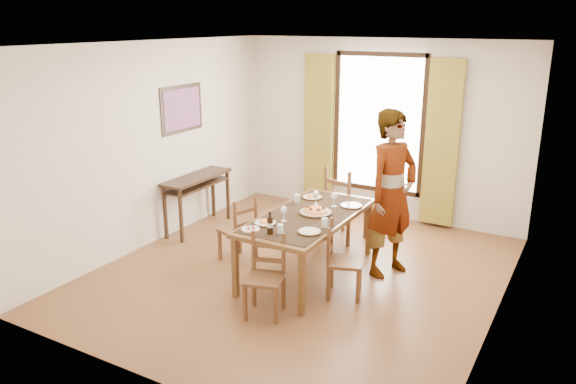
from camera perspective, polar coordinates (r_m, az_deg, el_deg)
The scene contains 22 objects.
ground at distance 6.90m, azimuth 1.30°, elevation -8.18°, with size 5.00×5.00×0.00m, color brown.
room_shell at distance 6.51m, azimuth 1.90°, elevation 4.63°, with size 4.60×5.10×2.74m.
console_table at distance 8.19m, azimuth -9.23°, elevation 0.84°, with size 0.38×1.20×0.80m.
dining_table at distance 6.62m, azimuth 2.06°, elevation -2.80°, with size 0.95×1.97×0.76m.
chair_west at distance 7.09m, azimuth -4.99°, elevation -4.02°, with size 0.48×0.48×0.86m.
chair_north at distance 7.78m, azimuth 5.77°, elevation -1.43°, with size 0.56×0.56×1.05m.
chair_south at distance 5.85m, azimuth -2.34°, elevation -8.77°, with size 0.47×0.47×0.86m.
chair_east at distance 6.24m, azimuth 5.52°, elevation -7.13°, with size 0.48×0.48×0.85m.
man at distance 6.68m, azimuth 10.52°, elevation -0.19°, with size 0.72×0.85×1.99m, color #95979D.
plate_sw at distance 6.30m, azimuth -2.34°, elevation -3.02°, with size 0.27×0.27×0.05m, color silver, non-canonical shape.
plate_se at distance 6.04m, azimuth 2.21°, elevation -3.89°, with size 0.27×0.27×0.05m, color silver, non-canonical shape.
plate_nw at distance 7.20m, azimuth 2.50°, elevation -0.41°, with size 0.27×0.27×0.05m, color silver, non-canonical shape.
plate_ne at distance 6.92m, azimuth 6.44°, elevation -1.24°, with size 0.27×0.27×0.05m, color silver, non-canonical shape.
pasta_platter at distance 6.62m, azimuth 2.83°, elevation -1.78°, with size 0.40×0.40×0.10m, color red, non-canonical shape.
caprese_plate at distance 6.13m, azimuth -3.82°, elevation -3.69°, with size 0.20×0.20×0.04m, color silver, non-canonical shape.
wine_glass_a at distance 6.35m, azimuth -0.43°, elevation -2.21°, with size 0.08×0.08×0.18m, color white, non-canonical shape.
wine_glass_b at distance 6.86m, azimuth 4.69°, elevation -0.77°, with size 0.08×0.08×0.18m, color white, non-canonical shape.
wine_glass_c at distance 6.93m, azimuth 2.83°, elevation -0.55°, with size 0.08×0.08×0.18m, color white, non-canonical shape.
tumbler_a at distance 6.21m, azimuth 3.73°, elevation -3.12°, with size 0.07×0.07×0.10m, color silver.
tumbler_b at distance 7.02m, azimuth 0.92°, elevation -0.66°, with size 0.07×0.07×0.10m, color silver.
tumbler_c at distance 6.01m, azimuth -0.81°, elevation -3.77°, with size 0.07×0.07×0.10m, color silver.
wine_bottle at distance 5.98m, azimuth -1.83°, elevation -3.14°, with size 0.07×0.07×0.25m, color black, non-canonical shape.
Camera 1 is at (2.95, -5.50, 2.95)m, focal length 35.00 mm.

